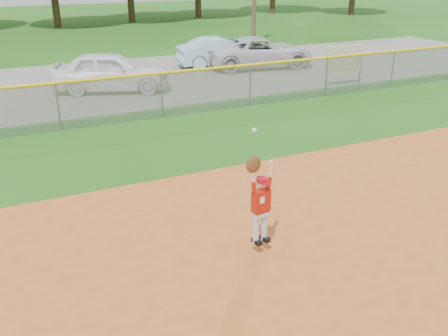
# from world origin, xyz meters

# --- Properties ---
(ground) EXTENTS (120.00, 120.00, 0.00)m
(ground) POSITION_xyz_m (0.00, 0.00, 0.00)
(ground) COLOR #205714
(ground) RESTS_ON ground
(parking_strip) EXTENTS (44.00, 10.00, 0.03)m
(parking_strip) POSITION_xyz_m (0.00, 16.00, 0.01)
(parking_strip) COLOR slate
(parking_strip) RESTS_ON ground
(car_white_a) EXTENTS (4.97, 3.35, 1.57)m
(car_white_a) POSITION_xyz_m (-0.67, 14.29, 0.82)
(car_white_a) COLOR white
(car_white_a) RESTS_ON parking_strip
(car_blue) EXTENTS (4.53, 2.14, 1.43)m
(car_blue) POSITION_xyz_m (5.46, 16.93, 0.75)
(car_blue) COLOR #9BCEE8
(car_blue) RESTS_ON parking_strip
(car_white_b) EXTENTS (5.58, 3.20, 1.47)m
(car_white_b) POSITION_xyz_m (7.07, 16.00, 0.76)
(car_white_b) COLOR silver
(car_white_b) RESTS_ON parking_strip
(sponsor_sign) EXTENTS (1.92, 0.10, 1.70)m
(sponsor_sign) POSITION_xyz_m (8.32, 11.03, 1.12)
(sponsor_sign) COLOR gray
(sponsor_sign) RESTS_ON ground
(outfield_fence) EXTENTS (40.06, 0.10, 1.55)m
(outfield_fence) POSITION_xyz_m (0.00, 10.00, 0.88)
(outfield_fence) COLOR gray
(outfield_fence) RESTS_ON ground
(ballplayer) EXTENTS (0.56, 0.26, 2.17)m
(ballplayer) POSITION_xyz_m (-1.21, 1.17, 1.08)
(ballplayer) COLOR silver
(ballplayer) RESTS_ON ground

